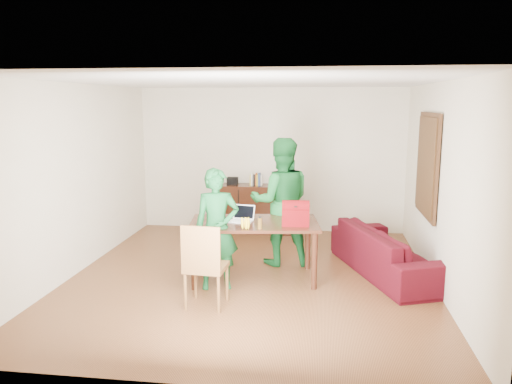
# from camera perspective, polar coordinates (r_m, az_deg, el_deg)

# --- Properties ---
(room) EXTENTS (5.20, 5.70, 2.90)m
(room) POSITION_cam_1_polar(r_m,az_deg,el_deg) (6.91, -0.46, 0.86)
(room) COLOR #412210
(room) RESTS_ON ground
(table) EXTENTS (1.86, 1.21, 0.82)m
(table) POSITION_cam_1_polar(r_m,az_deg,el_deg) (6.88, -0.22, -4.27)
(table) COLOR black
(table) RESTS_ON ground
(chair) EXTENTS (0.50, 0.48, 1.04)m
(chair) POSITION_cam_1_polar(r_m,az_deg,el_deg) (6.13, -5.72, -10.18)
(chair) COLOR brown
(chair) RESTS_ON ground
(person_near) EXTENTS (0.66, 0.52, 1.60)m
(person_near) POSITION_cam_1_polar(r_m,az_deg,el_deg) (6.55, -4.50, -4.25)
(person_near) COLOR #135928
(person_near) RESTS_ON ground
(person_far) EXTENTS (1.05, 0.88, 1.92)m
(person_far) POSITION_cam_1_polar(r_m,az_deg,el_deg) (7.50, 2.88, -1.11)
(person_far) COLOR #156127
(person_far) RESTS_ON ground
(laptop) EXTENTS (0.33, 0.26, 0.21)m
(laptop) POSITION_cam_1_polar(r_m,az_deg,el_deg) (6.85, -1.73, -3.08)
(laptop) COLOR white
(laptop) RESTS_ON table
(bananas) EXTENTS (0.18, 0.13, 0.06)m
(bananas) POSITION_cam_1_polar(r_m,az_deg,el_deg) (6.46, -1.23, -4.00)
(bananas) COLOR gold
(bananas) RESTS_ON table
(bottle) EXTENTS (0.06, 0.06, 0.16)m
(bottle) POSITION_cam_1_polar(r_m,az_deg,el_deg) (6.46, 0.45, -3.54)
(bottle) COLOR brown
(bottle) RESTS_ON table
(red_bag) EXTENTS (0.37, 0.23, 0.26)m
(red_bag) POSITION_cam_1_polar(r_m,az_deg,el_deg) (6.65, 4.54, -2.71)
(red_bag) COLOR #6E0807
(red_bag) RESTS_ON table
(sofa) EXTENTS (1.62, 2.42, 0.66)m
(sofa) POSITION_cam_1_polar(r_m,az_deg,el_deg) (7.44, 14.96, -6.55)
(sofa) COLOR #330612
(sofa) RESTS_ON ground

